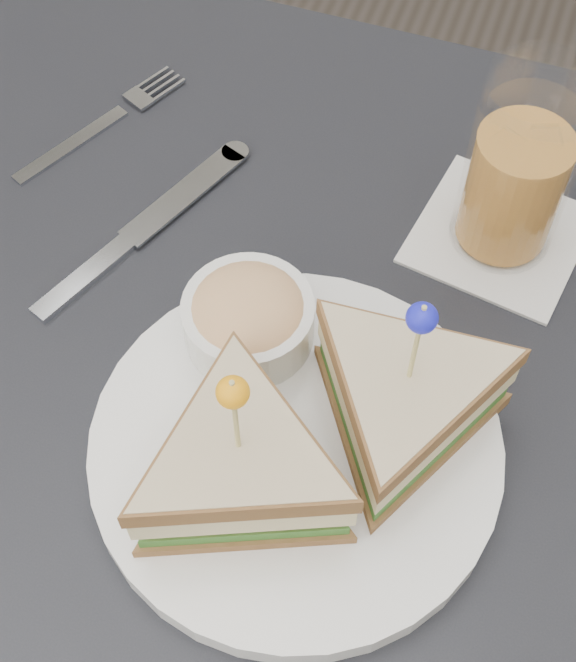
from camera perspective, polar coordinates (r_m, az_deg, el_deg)
The scene contains 6 objects.
ground_plane at distance 1.38m, azimuth -0.56°, elevation -18.36°, with size 3.50×3.50×0.00m, color #3F3833.
table at distance 0.75m, azimuth -0.98°, elevation -5.60°, with size 0.80×0.80×0.75m.
plate_meal at distance 0.61m, azimuth 1.30°, elevation -5.86°, with size 0.33×0.32×0.17m.
cutlery_fork at distance 0.85m, azimuth -11.09°, elevation 12.69°, with size 0.10×0.17×0.01m.
cutlery_knife at distance 0.76m, azimuth -9.31°, elevation 5.98°, with size 0.11×0.23×0.01m.
drink_set at distance 0.72m, azimuth 14.00°, elevation 9.31°, with size 0.15×0.15×0.16m.
Camera 1 is at (0.12, -0.32, 1.34)m, focal length 50.00 mm.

